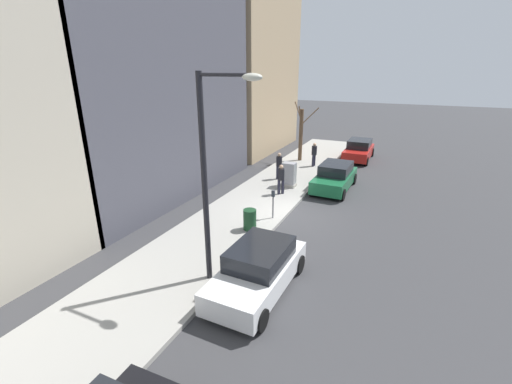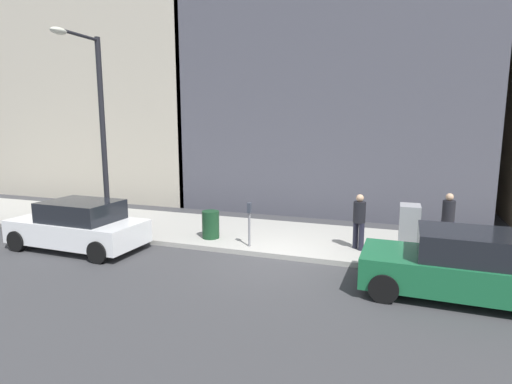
# 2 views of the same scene
# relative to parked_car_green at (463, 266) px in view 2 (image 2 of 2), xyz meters

# --- Properties ---
(ground_plane) EXTENTS (120.00, 120.00, 0.00)m
(ground_plane) POSITION_rel_parked_car_green_xyz_m (1.13, 4.66, -0.74)
(ground_plane) COLOR #38383A
(sidewalk) EXTENTS (4.00, 36.00, 0.15)m
(sidewalk) POSITION_rel_parked_car_green_xyz_m (3.13, 4.66, -0.66)
(sidewalk) COLOR #9E9B93
(sidewalk) RESTS_ON ground
(parked_car_green) EXTENTS (2.00, 4.24, 1.52)m
(parked_car_green) POSITION_rel_parked_car_green_xyz_m (0.00, 0.00, 0.00)
(parked_car_green) COLOR #196038
(parked_car_green) RESTS_ON ground
(parked_car_white) EXTENTS (1.99, 4.23, 1.52)m
(parked_car_white) POSITION_rel_parked_car_green_xyz_m (0.03, 10.67, 0.00)
(parked_car_white) COLOR white
(parked_car_white) RESTS_ON ground
(parking_meter) EXTENTS (0.14, 0.10, 1.35)m
(parking_meter) POSITION_rel_parked_car_green_xyz_m (1.58, 5.62, 0.24)
(parking_meter) COLOR slate
(parking_meter) RESTS_ON sidewalk
(utility_box) EXTENTS (0.83, 0.61, 1.43)m
(utility_box) POSITION_rel_parked_car_green_xyz_m (2.43, 1.08, 0.11)
(utility_box) COLOR #A8A399
(utility_box) RESTS_ON sidewalk
(streetlamp) EXTENTS (1.97, 0.32, 6.50)m
(streetlamp) POSITION_rel_parked_car_green_xyz_m (1.42, 10.94, 3.28)
(streetlamp) COLOR black
(streetlamp) RESTS_ON sidewalk
(trash_bin) EXTENTS (0.56, 0.56, 0.90)m
(trash_bin) POSITION_rel_parked_car_green_xyz_m (2.03, 7.14, -0.14)
(trash_bin) COLOR #14381E
(trash_bin) RESTS_ON sidewalk
(pedestrian_midblock) EXTENTS (0.36, 0.37, 1.66)m
(pedestrian_midblock) POSITION_rel_parked_car_green_xyz_m (3.49, -0.03, 0.35)
(pedestrian_midblock) COLOR #1E1E2D
(pedestrian_midblock) RESTS_ON sidewalk
(pedestrian_far_corner) EXTENTS (0.36, 0.36, 1.66)m
(pedestrian_far_corner) POSITION_rel_parked_car_green_xyz_m (2.40, 2.47, 0.35)
(pedestrian_far_corner) COLOR #1E1E2D
(pedestrian_far_corner) RESTS_ON sidewalk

